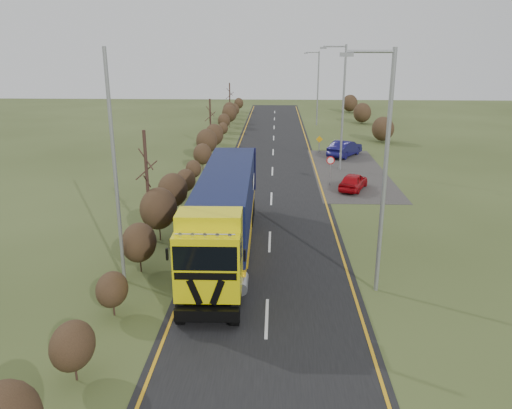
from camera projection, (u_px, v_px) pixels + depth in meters
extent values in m
plane|color=#36421C|center=(268.00, 274.00, 23.26)|extent=(160.00, 160.00, 0.00)
cube|color=black|center=(271.00, 208.00, 32.78)|extent=(8.00, 120.00, 0.02)
cube|color=#302D2B|center=(349.00, 172.00, 42.05)|extent=(6.00, 18.00, 0.02)
cube|color=#CD9113|center=(215.00, 207.00, 32.92)|extent=(0.12, 116.00, 0.01)
cube|color=#CD9113|center=(327.00, 208.00, 32.63)|extent=(0.12, 116.00, 0.01)
cube|color=silver|center=(267.00, 318.00, 19.44)|extent=(0.12, 3.00, 0.01)
cube|color=silver|center=(270.00, 241.00, 27.06)|extent=(0.12, 3.00, 0.01)
cube|color=silver|center=(271.00, 199.00, 34.68)|extent=(0.12, 3.00, 0.01)
cube|color=silver|center=(272.00, 171.00, 42.30)|extent=(0.12, 3.00, 0.01)
cube|color=silver|center=(273.00, 152.00, 49.91)|extent=(0.12, 3.00, 0.01)
cube|color=silver|center=(274.00, 138.00, 57.53)|extent=(0.12, 3.00, 0.01)
cube|color=silver|center=(274.00, 127.00, 65.15)|extent=(0.12, 3.00, 0.01)
cube|color=silver|center=(274.00, 119.00, 72.77)|extent=(0.12, 3.00, 0.01)
cube|color=silver|center=(275.00, 112.00, 80.39)|extent=(0.12, 3.00, 0.01)
ellipsoid|color=#322316|center=(73.00, 346.00, 15.49)|extent=(1.34, 1.74, 1.54)
ellipsoid|color=#322316|center=(112.00, 289.00, 19.34)|extent=(1.21, 1.57, 1.39)
ellipsoid|color=#322316|center=(139.00, 242.00, 23.04)|extent=(1.58, 2.06, 1.82)
ellipsoid|color=#322316|center=(159.00, 208.00, 26.74)|extent=(1.96, 2.55, 2.25)
ellipsoid|color=#322316|center=(173.00, 190.00, 30.59)|extent=(1.83, 2.38, 2.10)
ellipsoid|color=#322316|center=(186.00, 180.00, 34.53)|extent=(1.37, 1.78, 1.57)
ellipsoid|color=#322316|center=(193.00, 169.00, 38.39)|extent=(1.20, 1.56, 1.38)
ellipsoid|color=#322316|center=(202.00, 154.00, 42.09)|extent=(1.55, 2.02, 1.78)
ellipsoid|color=#322316|center=(207.00, 141.00, 45.80)|extent=(1.95, 2.53, 2.24)
ellipsoid|color=#322316|center=(214.00, 135.00, 49.62)|extent=(1.85, 2.41, 2.13)
ellipsoid|color=#322316|center=(217.00, 132.00, 53.57)|extent=(1.40, 1.81, 1.61)
ellipsoid|color=#322316|center=(223.00, 128.00, 57.43)|extent=(1.19, 1.55, 1.37)
ellipsoid|color=#322316|center=(224.00, 121.00, 61.16)|extent=(1.52, 1.97, 1.75)
ellipsoid|color=#322316|center=(229.00, 113.00, 64.84)|extent=(1.93, 2.51, 2.22)
ellipsoid|color=#322316|center=(230.00, 110.00, 68.67)|extent=(1.88, 2.44, 2.16)
ellipsoid|color=#322316|center=(235.00, 110.00, 72.60)|extent=(1.43, 1.85, 1.64)
ellipsoid|color=#322316|center=(234.00, 108.00, 76.49)|extent=(1.19, 1.55, 1.37)
ellipsoid|color=#322316|center=(239.00, 103.00, 80.20)|extent=(1.49, 1.93, 1.71)
cylinder|color=#38231C|center=(148.00, 187.00, 26.40)|extent=(0.18, 0.18, 6.05)
cylinder|color=#38231C|center=(210.00, 124.00, 51.31)|extent=(0.18, 0.18, 5.06)
cylinder|color=#38231C|center=(230.00, 101.00, 72.25)|extent=(0.18, 0.18, 5.15)
cube|color=black|center=(213.00, 288.00, 20.40)|extent=(2.44, 4.59, 0.45)
cube|color=yellow|center=(209.00, 260.00, 19.06)|extent=(2.51, 2.21, 2.57)
cube|color=black|center=(207.00, 316.00, 18.61)|extent=(2.48, 0.15, 0.54)
cube|color=black|center=(195.00, 292.00, 18.27)|extent=(0.60, 0.03, 1.07)
cube|color=black|center=(217.00, 293.00, 18.24)|extent=(0.60, 0.03, 1.07)
cube|color=black|center=(205.00, 259.00, 17.87)|extent=(2.33, 0.09, 0.94)
cube|color=black|center=(205.00, 276.00, 18.06)|extent=(2.28, 0.06, 0.28)
cube|color=yellow|center=(209.00, 219.00, 18.91)|extent=(2.50, 1.42, 0.55)
cylinder|color=silver|center=(205.00, 234.00, 17.84)|extent=(2.18, 0.09, 0.06)
cube|color=black|center=(167.00, 254.00, 18.13)|extent=(0.08, 0.12, 0.45)
cube|color=black|center=(245.00, 255.00, 18.02)|extent=(0.08, 0.12, 0.45)
cylinder|color=gray|center=(187.00, 282.00, 20.81)|extent=(0.57, 1.30, 0.55)
cylinder|color=gray|center=(242.00, 283.00, 20.72)|extent=(0.57, 1.30, 0.55)
cube|color=yellow|center=(228.00, 223.00, 26.37)|extent=(2.66, 12.51, 0.24)
cube|color=black|center=(227.00, 196.00, 25.92)|extent=(2.63, 12.11, 2.72)
cube|color=#0E0D3A|center=(236.00, 169.00, 31.69)|extent=(2.46, 0.10, 2.72)
cube|color=#0E0D3A|center=(213.00, 239.00, 20.15)|extent=(2.46, 0.10, 2.72)
cube|color=black|center=(234.00, 211.00, 30.13)|extent=(2.33, 3.60, 0.35)
cube|color=yellow|center=(203.00, 241.00, 25.68)|extent=(0.13, 5.45, 0.45)
cube|color=yellow|center=(250.00, 242.00, 25.59)|extent=(0.13, 5.45, 0.45)
cylinder|color=black|center=(181.00, 311.00, 18.99)|extent=(0.33, 1.03, 1.03)
cylinder|color=black|center=(235.00, 312.00, 18.91)|extent=(0.33, 1.03, 1.03)
cylinder|color=black|center=(192.00, 282.00, 21.34)|extent=(0.33, 1.03, 1.03)
cylinder|color=black|center=(240.00, 283.00, 21.26)|extent=(0.33, 1.03, 1.03)
cylinder|color=black|center=(215.00, 217.00, 29.36)|extent=(0.33, 1.03, 1.03)
cylinder|color=black|center=(250.00, 218.00, 29.28)|extent=(0.33, 1.03, 1.03)
cylinder|color=black|center=(217.00, 212.00, 30.30)|extent=(0.33, 1.03, 1.03)
cylinder|color=black|center=(251.00, 213.00, 30.22)|extent=(0.33, 1.03, 1.03)
cylinder|color=black|center=(219.00, 207.00, 31.24)|extent=(0.33, 1.03, 1.03)
cylinder|color=black|center=(252.00, 208.00, 31.16)|extent=(0.33, 1.03, 1.03)
imported|color=#AA080F|center=(353.00, 182.00, 36.70)|extent=(2.81, 3.98, 1.26)
imported|color=#0D0B40|center=(345.00, 148.00, 47.88)|extent=(3.87, 4.84, 1.54)
cylinder|color=gray|center=(385.00, 177.00, 20.21)|extent=(0.18, 0.18, 10.12)
cylinder|color=gray|center=(371.00, 51.00, 18.76)|extent=(1.80, 0.12, 0.12)
cube|color=gray|center=(347.00, 55.00, 18.83)|extent=(0.51, 0.20, 0.16)
cylinder|color=gray|center=(343.00, 109.00, 41.35)|extent=(0.18, 0.18, 10.30)
cylinder|color=gray|center=(335.00, 46.00, 39.87)|extent=(1.83, 0.12, 0.12)
cube|color=gray|center=(323.00, 48.00, 39.94)|extent=(0.52, 0.21, 0.16)
cylinder|color=gray|center=(318.00, 89.00, 65.65)|extent=(0.18, 0.18, 9.55)
cylinder|color=gray|center=(313.00, 52.00, 64.28)|extent=(1.70, 0.12, 0.12)
cube|color=gray|center=(306.00, 53.00, 64.35)|extent=(0.48, 0.19, 0.15)
cylinder|color=gray|center=(115.00, 172.00, 21.01)|extent=(0.16, 0.16, 10.14)
cylinder|color=gray|center=(330.00, 173.00, 37.90)|extent=(0.08, 0.08, 1.93)
cylinder|color=red|center=(331.00, 160.00, 37.58)|extent=(0.62, 0.04, 0.62)
cylinder|color=white|center=(331.00, 160.00, 37.56)|extent=(0.46, 0.02, 0.46)
cylinder|color=gray|center=(319.00, 147.00, 49.33)|extent=(0.08, 0.08, 1.31)
cube|color=orange|center=(319.00, 139.00, 49.05)|extent=(0.66, 0.04, 0.66)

